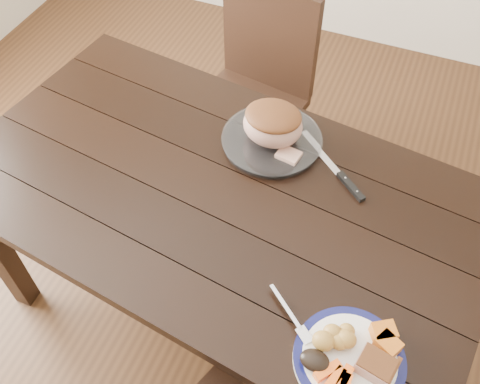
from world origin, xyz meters
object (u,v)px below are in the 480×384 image
at_px(dinner_plate, 349,360).
at_px(fork, 293,318).
at_px(pork_slice, 376,366).
at_px(serving_platter, 272,141).
at_px(roast_joint, 273,125).
at_px(chair_far, 255,86).
at_px(carving_knife, 343,178).
at_px(dining_table, 219,209).

height_order(dinner_plate, fork, fork).
height_order(pork_slice, fork, pork_slice).
bearing_deg(serving_platter, dinner_plate, -55.53).
distance_m(dinner_plate, fork, 0.16).
height_order(dinner_plate, roast_joint, roast_joint).
bearing_deg(pork_slice, roast_joint, 127.87).
bearing_deg(fork, chair_far, 154.48).
distance_m(dinner_plate, carving_knife, 0.57).
bearing_deg(pork_slice, chair_far, 123.16).
distance_m(chair_far, dinner_plate, 1.30).
xyz_separation_m(dinner_plate, carving_knife, (-0.16, 0.54, -0.00)).
distance_m(pork_slice, fork, 0.22).
xyz_separation_m(serving_platter, pork_slice, (0.48, -0.61, 0.03)).
xyz_separation_m(chair_far, pork_slice, (0.72, -1.10, 0.27)).
bearing_deg(roast_joint, carving_knife, -13.92).
xyz_separation_m(pork_slice, fork, (-0.22, 0.05, -0.02)).
bearing_deg(carving_knife, dining_table, -112.03).
height_order(roast_joint, carving_knife, roast_joint).
distance_m(dinner_plate, roast_joint, 0.74).
bearing_deg(carving_knife, dinner_plate, -33.95).
relative_size(dinner_plate, pork_slice, 3.20).
distance_m(dinner_plate, serving_platter, 0.74).
height_order(serving_platter, fork, fork).
distance_m(fork, roast_joint, 0.62).
xyz_separation_m(dining_table, roast_joint, (0.08, 0.25, 0.17)).
relative_size(chair_far, dinner_plate, 3.49).
bearing_deg(chair_far, roast_joint, 126.19).
bearing_deg(chair_far, dinner_plate, 130.75).
distance_m(dining_table, roast_joint, 0.31).
relative_size(serving_platter, fork, 2.10).
bearing_deg(carving_knife, fork, -49.89).
relative_size(serving_platter, roast_joint, 1.66).
bearing_deg(carving_knife, roast_joint, -154.60).
height_order(chair_far, carving_knife, chair_far).
xyz_separation_m(roast_joint, carving_knife, (0.25, -0.06, -0.07)).
relative_size(serving_platter, carving_knife, 1.20).
xyz_separation_m(dining_table, dinner_plate, (0.50, -0.36, 0.10)).
relative_size(dining_table, fork, 11.43).
bearing_deg(carving_knife, serving_platter, -154.60).
xyz_separation_m(fork, carving_knife, (-0.01, 0.50, -0.01)).
distance_m(chair_far, serving_platter, 0.60).
distance_m(pork_slice, roast_joint, 0.78).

